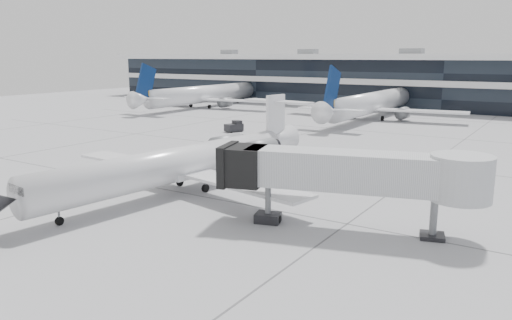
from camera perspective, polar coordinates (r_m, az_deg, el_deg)
The scene contains 8 objects.
ground at distance 38.15m, azimuth -3.69°, elevation -4.65°, with size 220.00×220.00×0.00m, color gray.
terminal at distance 113.69m, azimuth 21.74°, elevation 8.08°, with size 170.00×22.00×10.00m, color black.
bg_jet_left at distance 108.16m, azimuth -5.74°, elevation 6.04°, with size 32.00×40.00×9.60m, color white, non-canonical shape.
bg_jet_center at distance 90.17m, azimuth 13.13°, elevation 4.64°, with size 32.00×40.00×9.60m, color white, non-canonical shape.
regional_jet at distance 40.37m, azimuth -8.56°, elevation -0.29°, with size 24.64×30.75×7.10m.
jet_bridge at distance 31.28m, azimuth 11.82°, elevation -1.40°, with size 15.96×7.09×5.19m.
traffic_cone at distance 53.86m, azimuth -6.76°, elevation 0.45°, with size 0.42×0.42×0.53m.
far_tug at distance 72.45m, azimuth -2.49°, elevation 3.82°, with size 2.28×2.87×1.60m.
Camera 1 is at (21.71, -29.44, 10.81)m, focal length 35.00 mm.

